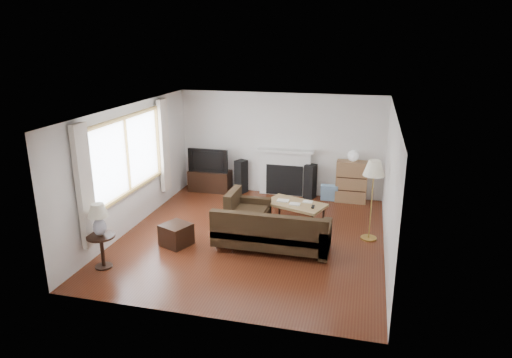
% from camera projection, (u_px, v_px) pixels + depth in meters
% --- Properties ---
extents(room, '(5.10, 5.60, 2.54)m').
position_uv_depth(room, '(252.00, 176.00, 8.56)').
color(room, '#512212').
rests_on(room, ground).
extents(window, '(0.12, 2.74, 1.54)m').
position_uv_depth(window, '(128.00, 155.00, 8.86)').
color(window, olive).
rests_on(window, room).
extents(curtain_near, '(0.10, 0.35, 2.10)m').
position_uv_depth(curtain_near, '(85.00, 187.00, 7.48)').
color(curtain_near, silver).
rests_on(curtain_near, room).
extents(curtain_far, '(0.10, 0.35, 2.10)m').
position_uv_depth(curtain_far, '(164.00, 146.00, 10.30)').
color(curtain_far, silver).
rests_on(curtain_far, room).
extents(fireplace, '(1.40, 0.26, 1.15)m').
position_uv_depth(fireplace, '(285.00, 172.00, 11.18)').
color(fireplace, white).
rests_on(fireplace, room).
extents(tv_stand, '(1.05, 0.47, 0.52)m').
position_uv_depth(tv_stand, '(210.00, 181.00, 11.56)').
color(tv_stand, black).
rests_on(tv_stand, ground).
extents(television, '(1.03, 0.13, 0.59)m').
position_uv_depth(television, '(210.00, 159.00, 11.40)').
color(television, black).
rests_on(television, tv_stand).
extents(speaker_left, '(0.32, 0.35, 0.83)m').
position_uv_depth(speaker_left, '(241.00, 176.00, 11.39)').
color(speaker_left, black).
rests_on(speaker_left, ground).
extents(speaker_right, '(0.30, 0.33, 0.84)m').
position_uv_depth(speaker_right, '(310.00, 181.00, 10.99)').
color(speaker_right, black).
rests_on(speaker_right, ground).
extents(bookshelf, '(0.72, 0.34, 0.99)m').
position_uv_depth(bookshelf, '(351.00, 182.00, 10.73)').
color(bookshelf, '#916843').
rests_on(bookshelf, ground).
extents(globe_lamp, '(0.26, 0.26, 0.26)m').
position_uv_depth(globe_lamp, '(353.00, 156.00, 10.54)').
color(globe_lamp, white).
rests_on(globe_lamp, bookshelf).
extents(sectional_sofa, '(2.29, 1.67, 0.74)m').
position_uv_depth(sectional_sofa, '(272.00, 230.00, 8.33)').
color(sectional_sofa, black).
rests_on(sectional_sofa, ground).
extents(coffee_table, '(1.36, 1.03, 0.47)m').
position_uv_depth(coffee_table, '(295.00, 213.00, 9.49)').
color(coffee_table, olive).
rests_on(coffee_table, ground).
extents(footstool, '(0.64, 0.64, 0.41)m').
position_uv_depth(footstool, '(176.00, 235.00, 8.55)').
color(footstool, black).
rests_on(footstool, ground).
extents(floor_lamp, '(0.51, 0.51, 1.58)m').
position_uv_depth(floor_lamp, '(372.00, 201.00, 8.62)').
color(floor_lamp, '#B99340').
rests_on(floor_lamp, ground).
extents(side_table, '(0.47, 0.47, 0.59)m').
position_uv_depth(side_table, '(102.00, 251.00, 7.68)').
color(side_table, black).
rests_on(side_table, ground).
extents(table_lamp, '(0.34, 0.34, 0.55)m').
position_uv_depth(table_lamp, '(99.00, 220.00, 7.51)').
color(table_lamp, silver).
rests_on(table_lamp, side_table).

